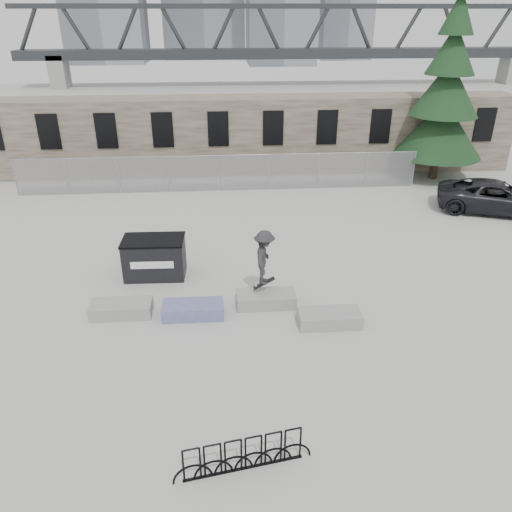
{
  "coord_description": "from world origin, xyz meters",
  "views": [
    {
      "loc": [
        -0.04,
        -14.27,
        9.12
      ],
      "look_at": [
        1.16,
        1.47,
        1.3
      ],
      "focal_mm": 35.0,
      "sensor_mm": 36.0,
      "label": 1
    }
  ],
  "objects_px": {
    "planter_far_left": "(121,308)",
    "planter_center_left": "(193,309)",
    "skateboarder": "(264,258)",
    "planter_center_right": "(266,299)",
    "suv": "(496,197)",
    "spruce_tree": "(445,100)",
    "bike_rack": "(243,455)",
    "dumpster": "(155,257)",
    "planter_offset": "(329,318)"
  },
  "relations": [
    {
      "from": "spruce_tree",
      "to": "suv",
      "type": "distance_m",
      "value": 6.86
    },
    {
      "from": "planter_offset",
      "to": "skateboarder",
      "type": "xyz_separation_m",
      "value": [
        -1.97,
        1.51,
        1.48
      ]
    },
    {
      "from": "bike_rack",
      "to": "suv",
      "type": "height_order",
      "value": "suv"
    },
    {
      "from": "planter_far_left",
      "to": "bike_rack",
      "type": "height_order",
      "value": "bike_rack"
    },
    {
      "from": "planter_center_left",
      "to": "planter_center_right",
      "type": "relative_size",
      "value": 1.0
    },
    {
      "from": "dumpster",
      "to": "bike_rack",
      "type": "xyz_separation_m",
      "value": [
        2.85,
        -9.23,
        -0.32
      ]
    },
    {
      "from": "skateboarder",
      "to": "suv",
      "type": "bearing_deg",
      "value": -46.06
    },
    {
      "from": "dumpster",
      "to": "planter_offset",
      "type": "bearing_deg",
      "value": -31.03
    },
    {
      "from": "suv",
      "to": "planter_center_right",
      "type": "bearing_deg",
      "value": 143.63
    },
    {
      "from": "suv",
      "to": "skateboarder",
      "type": "distance_m",
      "value": 14.57
    },
    {
      "from": "planter_center_right",
      "to": "bike_rack",
      "type": "relative_size",
      "value": 0.65
    },
    {
      "from": "spruce_tree",
      "to": "skateboarder",
      "type": "relative_size",
      "value": 5.46
    },
    {
      "from": "skateboarder",
      "to": "planter_center_right",
      "type": "bearing_deg",
      "value": -152.27
    },
    {
      "from": "planter_far_left",
      "to": "bike_rack",
      "type": "bearing_deg",
      "value": -60.44
    },
    {
      "from": "skateboarder",
      "to": "bike_rack",
      "type": "bearing_deg",
      "value": -177.19
    },
    {
      "from": "planter_center_right",
      "to": "skateboarder",
      "type": "bearing_deg",
      "value": 106.07
    },
    {
      "from": "dumpster",
      "to": "bike_rack",
      "type": "relative_size",
      "value": 0.75
    },
    {
      "from": "dumpster",
      "to": "bike_rack",
      "type": "distance_m",
      "value": 9.66
    },
    {
      "from": "dumpster",
      "to": "planter_center_right",
      "type": "bearing_deg",
      "value": -30.09
    },
    {
      "from": "planter_offset",
      "to": "skateboarder",
      "type": "bearing_deg",
      "value": 142.68
    },
    {
      "from": "suv",
      "to": "skateboarder",
      "type": "bearing_deg",
      "value": 142.91
    },
    {
      "from": "dumpster",
      "to": "bike_rack",
      "type": "height_order",
      "value": "dumpster"
    },
    {
      "from": "bike_rack",
      "to": "skateboarder",
      "type": "bearing_deg",
      "value": 81.16
    },
    {
      "from": "planter_center_right",
      "to": "dumpster",
      "type": "relative_size",
      "value": 0.86
    },
    {
      "from": "planter_center_right",
      "to": "suv",
      "type": "height_order",
      "value": "suv"
    },
    {
      "from": "skateboarder",
      "to": "dumpster",
      "type": "bearing_deg",
      "value": 71.6
    },
    {
      "from": "planter_center_left",
      "to": "skateboarder",
      "type": "xyz_separation_m",
      "value": [
        2.41,
        0.67,
        1.48
      ]
    },
    {
      "from": "spruce_tree",
      "to": "planter_center_right",
      "type": "bearing_deg",
      "value": -129.92
    },
    {
      "from": "bike_rack",
      "to": "planter_far_left",
      "type": "bearing_deg",
      "value": 119.56
    },
    {
      "from": "planter_center_left",
      "to": "planter_offset",
      "type": "height_order",
      "value": "same"
    },
    {
      "from": "planter_far_left",
      "to": "skateboarder",
      "type": "bearing_deg",
      "value": 5.13
    },
    {
      "from": "spruce_tree",
      "to": "suv",
      "type": "bearing_deg",
      "value": -81.27
    },
    {
      "from": "bike_rack",
      "to": "spruce_tree",
      "type": "relative_size",
      "value": 0.27
    },
    {
      "from": "planter_offset",
      "to": "suv",
      "type": "bearing_deg",
      "value": 41.94
    },
    {
      "from": "planter_center_left",
      "to": "dumpster",
      "type": "xyz_separation_m",
      "value": [
        -1.52,
        2.95,
        0.51
      ]
    },
    {
      "from": "planter_center_left",
      "to": "spruce_tree",
      "type": "bearing_deg",
      "value": 45.51
    },
    {
      "from": "planter_center_left",
      "to": "spruce_tree",
      "type": "relative_size",
      "value": 0.17
    },
    {
      "from": "planter_center_left",
      "to": "bike_rack",
      "type": "height_order",
      "value": "bike_rack"
    },
    {
      "from": "planter_far_left",
      "to": "skateboarder",
      "type": "xyz_separation_m",
      "value": [
        4.78,
        0.43,
        1.48
      ]
    },
    {
      "from": "suv",
      "to": "spruce_tree",
      "type": "bearing_deg",
      "value": 29.36
    },
    {
      "from": "planter_far_left",
      "to": "planter_center_left",
      "type": "relative_size",
      "value": 1.0
    },
    {
      "from": "planter_far_left",
      "to": "spruce_tree",
      "type": "xyz_separation_m",
      "value": [
        16.21,
        13.84,
        4.32
      ]
    },
    {
      "from": "planter_center_left",
      "to": "dumpster",
      "type": "distance_m",
      "value": 3.36
    },
    {
      "from": "planter_far_left",
      "to": "suv",
      "type": "bearing_deg",
      "value": 25.63
    },
    {
      "from": "planter_center_left",
      "to": "planter_far_left",
      "type": "bearing_deg",
      "value": 174.16
    },
    {
      "from": "dumpster",
      "to": "spruce_tree",
      "type": "xyz_separation_m",
      "value": [
        15.36,
        11.13,
        3.81
      ]
    },
    {
      "from": "planter_far_left",
      "to": "planter_center_right",
      "type": "height_order",
      "value": "same"
    },
    {
      "from": "planter_center_left",
      "to": "skateboarder",
      "type": "height_order",
      "value": "skateboarder"
    },
    {
      "from": "planter_center_right",
      "to": "planter_offset",
      "type": "bearing_deg",
      "value": -34.51
    },
    {
      "from": "planter_offset",
      "to": "suv",
      "type": "distance_m",
      "value": 13.88
    }
  ]
}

